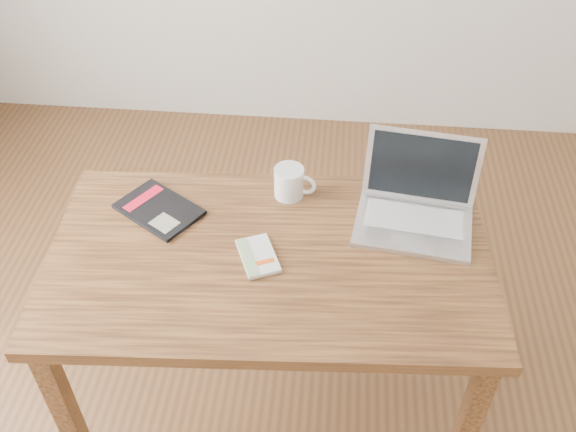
# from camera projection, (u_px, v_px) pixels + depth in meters

# --- Properties ---
(room) EXTENTS (4.04, 4.04, 2.70)m
(room) POSITION_uv_depth(u_px,v_px,m) (287.00, 113.00, 1.32)
(room) COLOR #53341C
(room) RESTS_ON ground
(desk) EXTENTS (1.34, 0.82, 0.75)m
(desk) POSITION_uv_depth(u_px,v_px,m) (270.00, 275.00, 1.92)
(desk) COLOR #4F2F17
(desk) RESTS_ON ground
(white_guidebook) EXTENTS (0.15, 0.18, 0.01)m
(white_guidebook) POSITION_uv_depth(u_px,v_px,m) (258.00, 256.00, 1.85)
(white_guidebook) COLOR beige
(white_guidebook) RESTS_ON desk
(black_guidebook) EXTENTS (0.30, 0.28, 0.01)m
(black_guidebook) POSITION_uv_depth(u_px,v_px,m) (159.00, 209.00, 2.00)
(black_guidebook) COLOR black
(black_guidebook) RESTS_ON desk
(laptop) EXTENTS (0.38, 0.33, 0.24)m
(laptop) POSITION_uv_depth(u_px,v_px,m) (416.00, 205.00, 1.94)
(laptop) COLOR silver
(laptop) RESTS_ON desk
(coffee_mug) EXTENTS (0.14, 0.10, 0.10)m
(coffee_mug) POSITION_uv_depth(u_px,v_px,m) (290.00, 182.00, 2.02)
(coffee_mug) COLOR white
(coffee_mug) RESTS_ON desk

